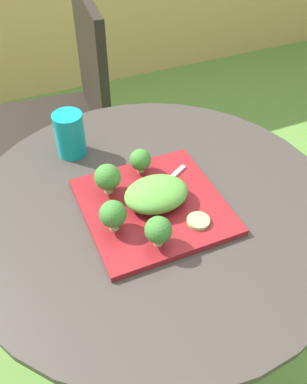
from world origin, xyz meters
TOP-DOWN VIEW (x-y plane):
  - ground_plane at (0.00, 0.00)m, footprint 12.00×12.00m
  - patio_table at (0.00, 0.00)m, footprint 0.81×0.81m
  - patio_chair at (-0.02, 0.76)m, footprint 0.48×0.48m
  - salad_plate at (-0.01, -0.01)m, footprint 0.29×0.29m
  - drinking_glass at (-0.11, 0.24)m, footprint 0.07×0.07m
  - fork at (0.02, 0.02)m, footprint 0.14×0.09m
  - lettuce_mound at (0.00, -0.01)m, footprint 0.14×0.11m
  - broccoli_floret_0 at (-0.10, -0.05)m, footprint 0.05×0.05m
  - broccoli_floret_1 at (-0.08, 0.06)m, footprint 0.06×0.06m
  - broccoli_floret_2 at (-0.04, -0.12)m, footprint 0.05×0.05m
  - broccoli_floret_3 at (0.01, 0.09)m, footprint 0.05×0.05m
  - cucumber_slice_0 at (0.05, -0.10)m, footprint 0.05×0.05m

SIDE VIEW (x-z plane):
  - ground_plane at x=0.00m, z-range 0.00..0.00m
  - patio_table at x=0.00m, z-range 0.07..0.78m
  - patio_chair at x=-0.02m, z-range 0.08..0.98m
  - salad_plate at x=-0.01m, z-range 0.71..0.73m
  - fork at x=0.02m, z-range 0.73..0.73m
  - cucumber_slice_0 at x=0.05m, z-range 0.73..0.73m
  - lettuce_mound at x=0.00m, z-range 0.73..0.78m
  - broccoli_floret_3 at x=0.01m, z-range 0.73..0.79m
  - drinking_glass at x=-0.11m, z-range 0.71..0.81m
  - broccoli_floret_2 at x=-0.04m, z-range 0.73..0.80m
  - broccoli_floret_0 at x=-0.10m, z-range 0.73..0.80m
  - broccoli_floret_1 at x=-0.08m, z-range 0.73..0.80m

